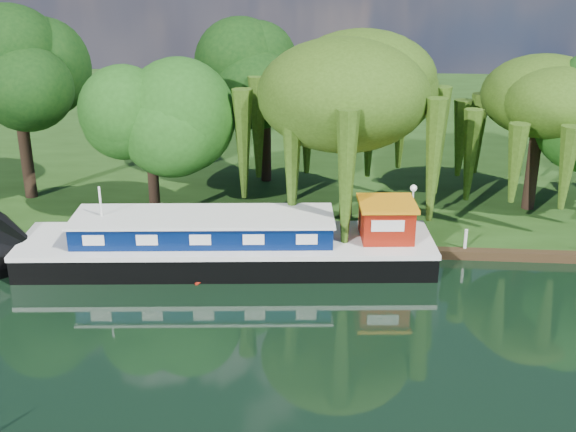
{
  "coord_description": "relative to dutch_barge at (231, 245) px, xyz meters",
  "views": [
    {
      "loc": [
        -3.23,
        -25.23,
        14.75
      ],
      "look_at": [
        -5.67,
        6.05,
        2.8
      ],
      "focal_mm": 45.0,
      "sensor_mm": 36.0,
      "label": 1
    }
  ],
  "objects": [
    {
      "name": "ground",
      "position": [
        8.5,
        -6.56,
        -1.04
      ],
      "size": [
        120.0,
        120.0,
        0.0
      ],
      "primitive_type": "plane",
      "color": "black"
    },
    {
      "name": "tree_far_back",
      "position": [
        -13.25,
        7.74,
        6.41
      ],
      "size": [
        5.98,
        5.98,
        10.06
      ],
      "color": "black",
      "rests_on": "far_bank"
    },
    {
      "name": "willow_left",
      "position": [
        5.54,
        5.78,
        6.38
      ],
      "size": [
        8.01,
        8.01,
        9.6
      ],
      "color": "black",
      "rests_on": "far_bank"
    },
    {
      "name": "willow_right",
      "position": [
        15.96,
        8.0,
        5.03
      ],
      "size": [
        6.32,
        6.32,
        7.69
      ],
      "color": "black",
      "rests_on": "far_bank"
    },
    {
      "name": "tree_far_mid",
      "position": [
        0.46,
        11.99,
        5.8
      ],
      "size": [
        5.67,
        5.67,
        9.28
      ],
      "color": "black",
      "rests_on": "far_bank"
    },
    {
      "name": "mooring_posts",
      "position": [
        8.0,
        1.84,
        -0.09
      ],
      "size": [
        19.16,
        0.16,
        1.0
      ],
      "color": "silver",
      "rests_on": "far_bank"
    },
    {
      "name": "far_bank",
      "position": [
        8.5,
        27.44,
        -0.81
      ],
      "size": [
        120.0,
        52.0,
        0.45
      ],
      "primitive_type": "cube",
      "color": "#19340E",
      "rests_on": "ground"
    },
    {
      "name": "red_dinghy",
      "position": [
        -0.39,
        -1.44,
        -1.04
      ],
      "size": [
        2.78,
        2.01,
        0.57
      ],
      "primitive_type": "imported",
      "rotation": [
        0.0,
        0.0,
        1.58
      ],
      "color": "maroon",
      "rests_on": "ground"
    },
    {
      "name": "dutch_barge",
      "position": [
        0.0,
        0.0,
        0.0
      ],
      "size": [
        20.15,
        6.23,
        4.18
      ],
      "rotation": [
        0.0,
        0.0,
        0.09
      ],
      "color": "black",
      "rests_on": "ground"
    },
    {
      "name": "tree_far_left",
      "position": [
        -4.73,
        4.11,
        5.21
      ],
      "size": [
        5.26,
        5.26,
        8.47
      ],
      "color": "black",
      "rests_on": "far_bank"
    },
    {
      "name": "lamppost",
      "position": [
        9.0,
        3.94,
        1.38
      ],
      "size": [
        0.36,
        0.36,
        2.56
      ],
      "color": "silver",
      "rests_on": "far_bank"
    }
  ]
}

